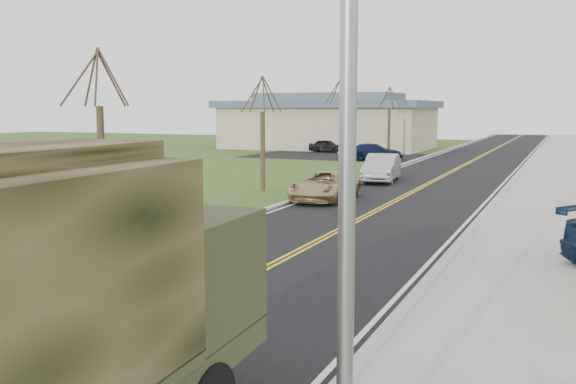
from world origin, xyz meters
The scene contains 15 objects.
road centered at (0.00, 40.00, 0.01)m, with size 8.00×120.00×0.01m, color black.
curb_right centered at (4.15, 40.00, 0.06)m, with size 0.30×120.00×0.12m, color #9E998E.
sidewalk_right centered at (5.90, 40.00, 0.05)m, with size 3.20×120.00×0.10m, color #9E998E.
curb_left centered at (-4.15, 40.00, 0.05)m, with size 0.30×120.00×0.10m, color #9E998E.
street_light centered at (4.90, -0.50, 4.43)m, with size 1.65×0.22×8.00m.
bare_tree_a centered at (-7.00, 10.00, 2.63)m, with size 1.93×2.26×6.08m.
bare_tree_b centered at (-7.00, 22.00, 2.48)m, with size 1.83×2.14×5.73m.
bare_tree_c centered at (-7.00, 34.00, 2.78)m, with size 2.04×2.39×6.42m.
bare_tree_d centered at (-7.00, 46.00, 2.55)m, with size 1.88×2.20×5.91m.
commercial_building centered at (-15.98, 55.97, 2.69)m, with size 25.50×21.50×5.65m.
suv_champagne centered at (-3.00, 20.18, 0.67)m, with size 2.21×4.79×1.33m, color tan.
sedan_silver centered at (-2.69, 28.46, 0.78)m, with size 1.64×4.71×1.55m, color silver.
lot_car_dark centered at (-13.88, 49.87, 0.61)m, with size 1.43×3.56×1.21m, color black.
lot_car_silver centered at (-8.76, 44.04, 0.60)m, with size 1.28×3.67×1.21m, color #AEAEB2.
lot_car_navy centered at (-7.32, 42.81, 0.67)m, with size 1.87×4.59×1.33m, color #0F1837.
Camera 1 is at (7.08, -6.70, 4.13)m, focal length 40.00 mm.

